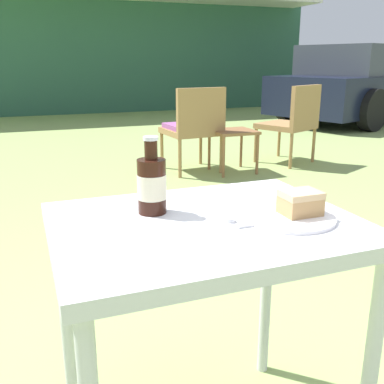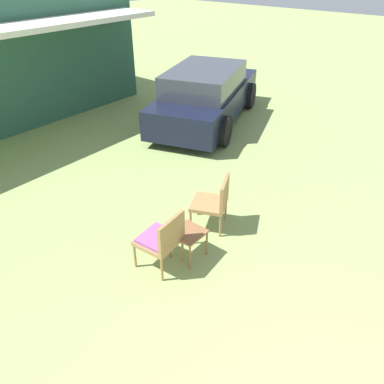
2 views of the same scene
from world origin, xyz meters
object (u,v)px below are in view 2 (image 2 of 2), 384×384
Objects in this scene: wicker_chair_cushioned at (162,238)px; garden_side_table at (189,235)px; parked_car at (206,95)px; wicker_chair_plain at (215,200)px.

wicker_chair_cushioned is 1.98× the size of garden_side_table.
garden_side_table is at bearing 152.82° from wicker_chair_cushioned.
parked_car is 10.43× the size of garden_side_table.
garden_side_table is (0.39, -0.16, -0.11)m from wicker_chair_cushioned.
parked_car is 5.25× the size of wicker_chair_cushioned.
garden_side_table is (-4.39, -3.05, -0.31)m from parked_car.
wicker_chair_cushioned is 1.00× the size of wicker_chair_plain.
garden_side_table is (-0.82, -0.14, -0.12)m from wicker_chair_plain.
wicker_chair_cushioned is 1.21m from wicker_chair_plain.
wicker_chair_plain is (-3.57, -2.91, -0.19)m from parked_car.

